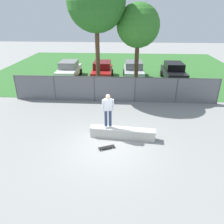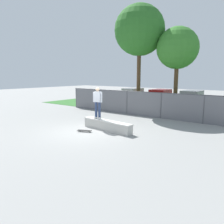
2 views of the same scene
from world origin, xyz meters
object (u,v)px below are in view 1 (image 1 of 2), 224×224
(car_black, at_px, (174,72))
(skateboard, at_px, (107,147))
(tree_near_left, at_px, (96,2))
(car_red, at_px, (102,70))
(car_white, at_px, (69,70))
(tree_near_right, at_px, (138,26))
(car_silver, at_px, (134,70))
(concrete_ledge, at_px, (122,133))
(skateboarder, at_px, (108,110))

(car_black, bearing_deg, skateboard, -114.23)
(tree_near_left, height_order, car_red, tree_near_left)
(tree_near_left, height_order, car_white, tree_near_left)
(tree_near_right, relative_size, car_silver, 1.58)
(car_silver, bearing_deg, car_black, -4.59)
(skateboard, distance_m, tree_near_right, 9.90)
(tree_near_right, xyz_separation_m, car_red, (-3.11, 3.68, -4.23))
(tree_near_right, xyz_separation_m, car_white, (-6.40, 3.67, -4.23))
(concrete_ledge, relative_size, tree_near_left, 0.40)
(concrete_ledge, distance_m, car_black, 11.93)
(car_white, height_order, car_black, same)
(concrete_ledge, bearing_deg, tree_near_right, 82.91)
(concrete_ledge, relative_size, car_white, 0.81)
(car_red, relative_size, car_black, 1.00)
(skateboarder, relative_size, car_silver, 0.43)
(car_red, bearing_deg, tree_near_left, -87.98)
(concrete_ledge, distance_m, car_red, 11.25)
(skateboard, bearing_deg, car_silver, 82.55)
(concrete_ledge, xyz_separation_m, car_red, (-2.20, 11.02, 0.56))
(skateboarder, xyz_separation_m, skateboard, (0.01, -1.12, -1.50))
(concrete_ledge, xyz_separation_m, tree_near_left, (-2.05, 6.65, 6.33))
(skateboarder, height_order, skateboard, skateboarder)
(skateboarder, height_order, tree_near_left, tree_near_left)
(tree_near_right, bearing_deg, car_red, 130.25)
(tree_near_left, relative_size, car_white, 2.05)
(tree_near_right, relative_size, car_white, 1.58)
(tree_near_left, relative_size, car_red, 2.05)
(concrete_ledge, distance_m, car_white, 12.32)
(skateboarder, height_order, tree_near_right, tree_near_right)
(skateboard, height_order, car_white, car_white)
(skateboard, xyz_separation_m, car_silver, (1.61, 12.32, 0.77))
(concrete_ledge, relative_size, car_silver, 0.81)
(skateboarder, relative_size, skateboard, 2.24)
(skateboard, xyz_separation_m, car_white, (-4.74, 12.06, 0.77))
(concrete_ledge, distance_m, tree_near_right, 8.81)
(skateboarder, relative_size, tree_near_left, 0.21)
(tree_near_right, distance_m, car_black, 6.72)
(car_red, bearing_deg, concrete_ledge, -78.71)
(skateboard, distance_m, car_white, 12.98)
(skateboard, xyz_separation_m, tree_near_left, (-1.30, 7.69, 6.54))
(concrete_ledge, relative_size, tree_near_right, 0.51)
(car_white, relative_size, car_red, 1.00)
(concrete_ledge, distance_m, car_silver, 11.32)
(concrete_ledge, height_order, skateboarder, skateboarder)
(car_white, bearing_deg, tree_near_left, -51.79)
(tree_near_right, distance_m, car_silver, 5.78)
(concrete_ledge, relative_size, car_black, 0.81)
(car_red, bearing_deg, car_silver, 4.71)
(tree_near_left, bearing_deg, car_silver, 57.82)
(skateboarder, bearing_deg, car_silver, 81.76)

